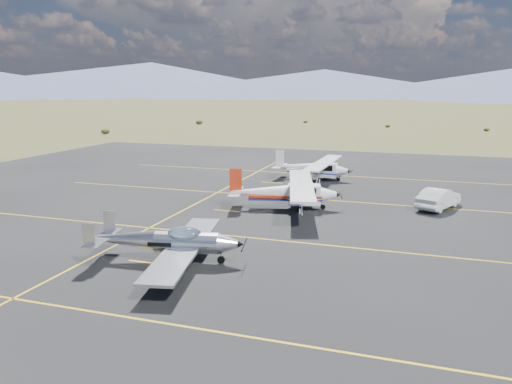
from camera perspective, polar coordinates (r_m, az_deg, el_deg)
The scene contains 6 objects.
ground at distance 27.21m, azimuth -3.16°, elevation -6.34°, with size 1600.00×1600.00×0.00m, color #383D1C.
apron at distance 33.55m, azimuth 1.18°, elevation -2.77°, with size 72.00×72.00×0.02m, color black.
aircraft_low_wing at distance 25.02m, azimuth -9.82°, elevation -5.61°, with size 7.43×10.22×2.21m.
aircraft_cessna at distance 35.19m, azimuth 3.34°, elevation 0.05°, with size 7.44×11.33×2.87m.
aircraft_plain at distance 46.62m, azimuth 6.47°, elevation 2.81°, with size 6.21×10.38×2.63m.
sedan at distance 37.74m, azimuth 20.14°, elevation -0.68°, with size 1.56×4.48×1.48m, color white.
Camera 1 is at (9.44, -24.04, 8.55)m, focal length 35.00 mm.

